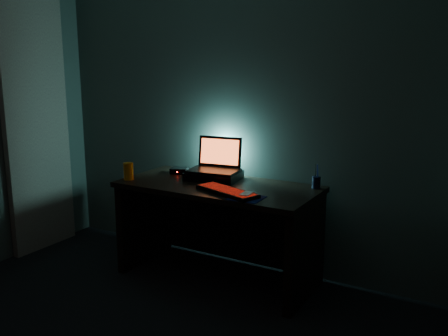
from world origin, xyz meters
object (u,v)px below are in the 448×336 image
juice_glass (128,171)px  laptop (216,163)px  keyboard (227,191)px  router (179,171)px  pen_cup (316,182)px  mouse (246,195)px

juice_glass → laptop: bearing=34.8°
laptop → juice_glass: size_ratio=3.10×
keyboard → router: size_ratio=3.24×
laptop → pen_cup: size_ratio=4.68×
pen_cup → juice_glass: juice_glass is taller
laptop → router: laptop is taller
juice_glass → router: size_ratio=0.82×
laptop → juice_glass: 0.69m
keyboard → pen_cup: bearing=61.6°
mouse → pen_cup: bearing=55.1°
laptop → keyboard: laptop is taller
pen_cup → juice_glass: size_ratio=0.66×
laptop → mouse: bearing=-48.7°
mouse → pen_cup: pen_cup is taller
keyboard → mouse: mouse is taller
laptop → router: 0.36m
laptop → keyboard: bearing=-58.4°
keyboard → pen_cup: pen_cup is taller
keyboard → juice_glass: juice_glass is taller
keyboard → router: (-0.65, 0.36, 0.01)m
laptop → juice_glass: (-0.56, -0.39, -0.05)m
laptop → mouse: size_ratio=3.83×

